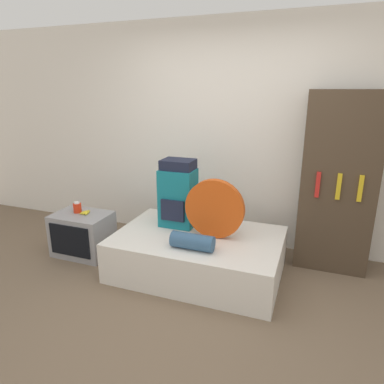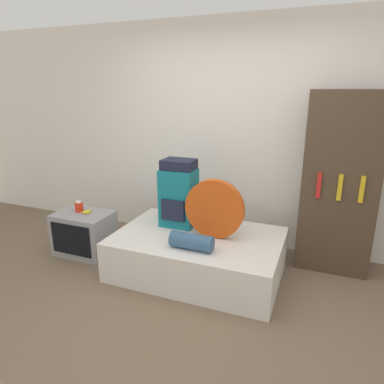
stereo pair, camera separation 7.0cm
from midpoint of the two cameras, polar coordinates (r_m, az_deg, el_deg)
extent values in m
plane|color=brown|center=(3.01, -2.36, -20.80)|extent=(16.00, 16.00, 0.00)
cube|color=white|center=(4.06, 7.56, 9.17)|extent=(8.00, 0.05, 2.60)
cube|color=silver|center=(3.58, 1.58, -10.24)|extent=(1.66, 1.10, 0.41)
cube|color=#14707F|center=(3.64, -1.69, -0.97)|extent=(0.36, 0.27, 0.62)
cube|color=#191E33|center=(3.56, -1.65, 4.61)|extent=(0.33, 0.25, 0.10)
cube|color=#191E33|center=(3.54, -2.66, -3.09)|extent=(0.25, 0.03, 0.22)
cylinder|color=#D14C14|center=(3.35, 4.36, -2.84)|extent=(0.59, 0.07, 0.59)
cylinder|color=#33567A|center=(3.17, 0.57, -8.25)|extent=(0.40, 0.15, 0.15)
cube|color=#939399|center=(4.14, -17.01, -6.54)|extent=(0.63, 0.44, 0.48)
cube|color=black|center=(3.97, -19.08, -7.55)|extent=(0.50, 0.02, 0.35)
cylinder|color=red|center=(4.10, -17.85, -2.40)|extent=(0.09, 0.09, 0.11)
cylinder|color=white|center=(4.08, -17.93, -1.59)|extent=(0.06, 0.06, 0.02)
ellipsoid|color=yellow|center=(4.06, -16.75, -3.11)|extent=(0.07, 0.14, 0.03)
ellipsoid|color=yellow|center=(4.04, -16.55, -3.14)|extent=(0.03, 0.13, 0.03)
ellipsoid|color=yellow|center=(4.03, -16.34, -3.18)|extent=(0.07, 0.14, 0.03)
cube|color=#473828|center=(3.75, 23.84, 1.21)|extent=(0.71, 0.37, 1.83)
cube|color=red|center=(3.55, 20.89, 1.02)|extent=(0.04, 0.02, 0.26)
cube|color=gold|center=(3.56, 23.94, 0.69)|extent=(0.04, 0.02, 0.26)
cube|color=gold|center=(3.57, 26.96, 0.36)|extent=(0.04, 0.02, 0.26)
camera|label=1|loc=(0.03, -89.40, 0.18)|focal=32.00mm
camera|label=2|loc=(0.03, 90.60, -0.18)|focal=32.00mm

